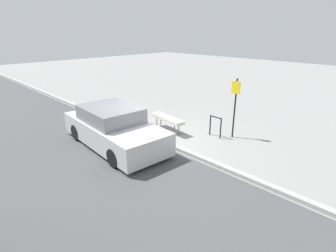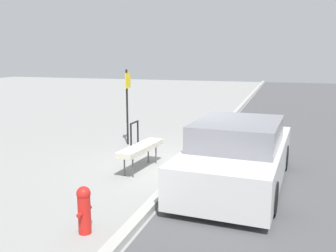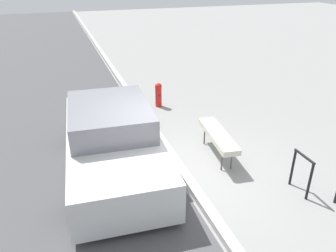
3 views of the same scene
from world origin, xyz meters
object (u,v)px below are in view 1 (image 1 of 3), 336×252
Objects in this scene: fire_hydrant at (114,107)px; sign_post at (235,103)px; bike_rack at (215,124)px; parked_car_near at (114,128)px; bench at (167,119)px.

sign_post is at bearing 16.97° from fire_hydrant.
bike_rack is 0.18× the size of parked_car_near.
parked_car_near is at bearing -91.85° from bench.
parked_car_near is (-0.35, -2.36, 0.12)m from bench.
sign_post is (2.27, 1.33, 0.86)m from bench.
bike_rack is at bearing 14.12° from fire_hydrant.
bench is 2.39m from parked_car_near.
bench is at bearing 6.54° from fire_hydrant.
bike_rack is 1.08× the size of fire_hydrant.
fire_hydrant is (-5.61, -1.71, -0.98)m from sign_post.
bench is 1.97m from bike_rack.
bench is at bearing 85.21° from parked_car_near.
bike_rack is at bearing -140.00° from sign_post.
bench is 3.36m from fire_hydrant.
sign_post is (0.51, 0.43, 0.88)m from bike_rack.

